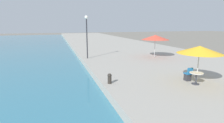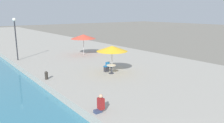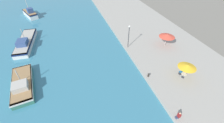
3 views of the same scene
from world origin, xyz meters
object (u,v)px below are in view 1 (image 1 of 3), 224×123
Objects in this scene: cafe_umbrella_white at (155,37)px; lamppost at (87,30)px; cafe_table at (196,76)px; mooring_bollard at (110,78)px; cafe_umbrella_pink at (200,50)px; cafe_chair_left at (188,76)px.

cafe_umbrella_white is 7.56m from lamppost.
cafe_umbrella_white reaches higher than cafe_table.
cafe_umbrella_pink is at bearing -17.13° from mooring_bollard.
cafe_chair_left is at bearing -106.70° from cafe_umbrella_white.
cafe_umbrella_pink is 0.58× the size of lamppost.
lamppost reaches higher than cafe_umbrella_pink.
cafe_table is (-2.45, -8.81, -1.71)m from cafe_umbrella_white.
cafe_umbrella_white is 0.66× the size of lamppost.
cafe_table is at bearing -143.70° from cafe_umbrella_pink.
cafe_chair_left is at bearing -63.50° from lamppost.
mooring_bollard is (-5.05, 1.03, 0.02)m from cafe_chair_left.
cafe_umbrella_pink is 11.59m from lamppost.
mooring_bollard is (-5.03, 1.75, -0.18)m from cafe_table.
cafe_chair_left reaches higher than mooring_bollard.
cafe_chair_left is 11.30m from lamppost.
lamppost reaches higher than mooring_bollard.
cafe_chair_left is (-2.43, -8.09, -1.92)m from cafe_umbrella_white.
cafe_table reaches higher than mooring_bollard.
cafe_umbrella_pink is at bearing -64.02° from lamppost.
lamppost is at bearing 118.27° from cafe_chair_left.
cafe_table is 5.33m from mooring_bollard.
mooring_bollard is 9.20m from lamppost.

